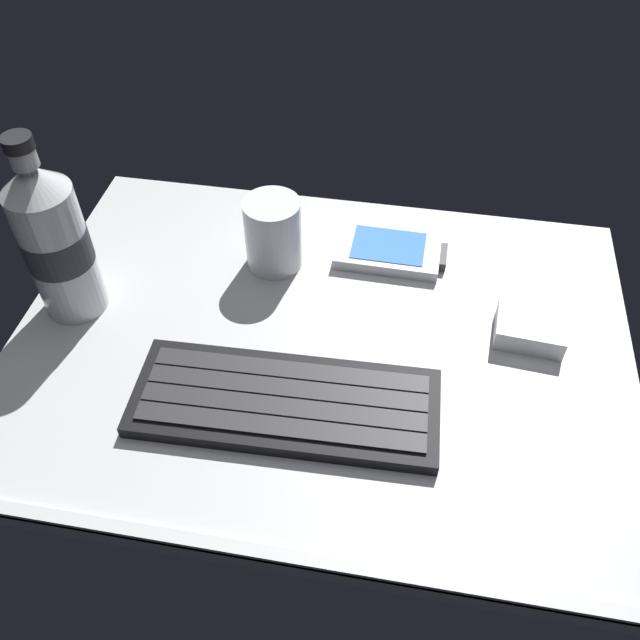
{
  "coord_description": "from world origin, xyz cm",
  "views": [
    {
      "loc": [
        7.81,
        -45.08,
        52.26
      ],
      "look_at": [
        0.0,
        0.0,
        3.0
      ],
      "focal_mm": 37.42,
      "sensor_mm": 36.0,
      "label": 1
    }
  ],
  "objects": [
    {
      "name": "handheld_device",
      "position": [
        5.75,
        14.46,
        0.73
      ],
      "size": [
        12.9,
        7.82,
        1.5
      ],
      "color": "silver",
      "rests_on": "ground_plane"
    },
    {
      "name": "charger_block",
      "position": [
        21.37,
        4.26,
        1.2
      ],
      "size": [
        7.42,
        6.13,
        2.4
      ],
      "primitive_type": "cube",
      "rotation": [
        0.0,
        0.0,
        -0.08
      ],
      "color": "white",
      "rests_on": "ground_plane"
    },
    {
      "name": "ground_plane",
      "position": [
        0.0,
        -0.23,
        -0.99
      ],
      "size": [
        64.0,
        48.0,
        2.8
      ],
      "color": "#B7BABC"
    },
    {
      "name": "juice_cup",
      "position": [
        -7.22,
        10.95,
        3.91
      ],
      "size": [
        6.4,
        6.4,
        8.5
      ],
      "color": "silver",
      "rests_on": "ground_plane"
    },
    {
      "name": "keyboard",
      "position": [
        -1.77,
        -9.03,
        0.81
      ],
      "size": [
        29.35,
        11.96,
        1.7
      ],
      "color": "black",
      "rests_on": "ground_plane"
    },
    {
      "name": "water_bottle",
      "position": [
        -26.98,
        0.63,
        9.01
      ],
      "size": [
        6.73,
        6.73,
        20.8
      ],
      "color": "silver",
      "rests_on": "ground_plane"
    }
  ]
}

